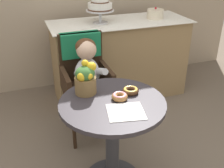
% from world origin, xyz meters
% --- Properties ---
extents(cafe_table, '(0.72, 0.72, 0.72)m').
position_xyz_m(cafe_table, '(0.00, 0.00, 0.51)').
color(cafe_table, '#332D33').
rests_on(cafe_table, ground).
extents(wicker_chair, '(0.42, 0.45, 0.95)m').
position_xyz_m(wicker_chair, '(-0.01, 0.75, 0.64)').
color(wicker_chair, '#332114').
rests_on(wicker_chair, ground).
extents(seated_child, '(0.27, 0.32, 0.73)m').
position_xyz_m(seated_child, '(-0.01, 0.60, 0.68)').
color(seated_child, silver).
rests_on(seated_child, ground).
extents(paper_napkin, '(0.26, 0.25, 0.00)m').
position_xyz_m(paper_napkin, '(0.04, -0.15, 0.72)').
color(paper_napkin, white).
rests_on(paper_napkin, cafe_table).
extents(donut_front, '(0.11, 0.11, 0.04)m').
position_xyz_m(donut_front, '(0.16, 0.07, 0.74)').
color(donut_front, '#4C2D19').
rests_on(donut_front, cafe_table).
extents(donut_mid, '(0.11, 0.11, 0.04)m').
position_xyz_m(donut_mid, '(0.06, 0.01, 0.74)').
color(donut_mid, '#936033').
rests_on(donut_mid, cafe_table).
extents(flower_vase, '(0.16, 0.15, 0.24)m').
position_xyz_m(flower_vase, '(-0.13, 0.17, 0.83)').
color(flower_vase, brown).
rests_on(flower_vase, cafe_table).
extents(display_counter, '(1.56, 0.62, 0.90)m').
position_xyz_m(display_counter, '(0.55, 1.30, 0.45)').
color(display_counter, '#93754C').
rests_on(display_counter, ground).
extents(tiered_cake_stand, '(0.30, 0.30, 0.33)m').
position_xyz_m(tiered_cake_stand, '(0.32, 1.30, 1.10)').
color(tiered_cake_stand, silver).
rests_on(tiered_cake_stand, display_counter).
extents(round_layer_cake, '(0.18, 0.18, 0.13)m').
position_xyz_m(round_layer_cake, '(0.97, 1.29, 0.95)').
color(round_layer_cake, beige).
rests_on(round_layer_cake, display_counter).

